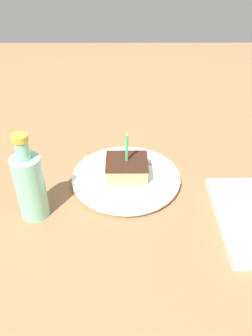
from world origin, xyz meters
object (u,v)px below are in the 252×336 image
plate (126,178)px  fork (114,161)px  bottle (30,185)px  cake_slice (127,167)px

plate → fork: fork is taller
fork → bottle: (-0.17, 0.17, 0.06)m
bottle → plate: bearing=-60.8°
fork → cake_slice: bearing=-149.6°
plate → cake_slice: 0.03m
plate → fork: (0.06, 0.03, 0.01)m
fork → bottle: 0.24m
cake_slice → bottle: 0.23m
plate → bottle: bottle is taller
cake_slice → plate: bearing=138.6°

